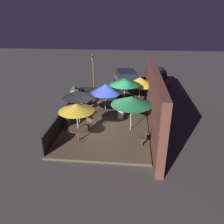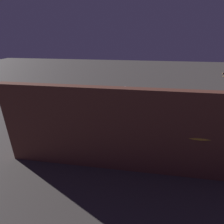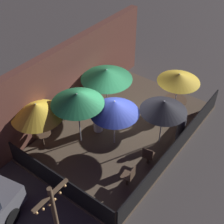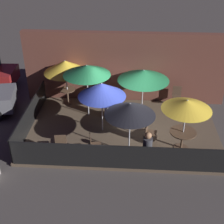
# 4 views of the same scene
# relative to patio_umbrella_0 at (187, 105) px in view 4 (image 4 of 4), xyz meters

# --- Properties ---
(ground_plane) EXTENTS (60.00, 60.00, 0.00)m
(ground_plane) POSITION_rel_patio_umbrella_0_xyz_m (-2.25, 1.16, -2.00)
(ground_plane) COLOR #423D3A
(patio_deck) EXTENTS (7.73, 4.96, 0.12)m
(patio_deck) POSITION_rel_patio_umbrella_0_xyz_m (-2.25, 1.16, -1.94)
(patio_deck) COLOR brown
(patio_deck) RESTS_ON ground_plane
(building_wall) EXTENTS (9.33, 0.36, 3.35)m
(building_wall) POSITION_rel_patio_umbrella_0_xyz_m (-2.25, 3.87, -0.33)
(building_wall) COLOR brown
(building_wall) RESTS_ON ground_plane
(fence_front) EXTENTS (7.53, 0.05, 0.95)m
(fence_front) POSITION_rel_patio_umbrella_0_xyz_m (-2.25, -1.27, -1.41)
(fence_front) COLOR black
(fence_front) RESTS_ON patio_deck
(fence_side_left) EXTENTS (0.05, 4.76, 0.95)m
(fence_side_left) POSITION_rel_patio_umbrella_0_xyz_m (-6.07, 1.16, -1.41)
(fence_side_left) COLOR black
(fence_side_left) RESTS_ON patio_deck
(patio_umbrella_0) EXTENTS (1.77, 1.77, 2.07)m
(patio_umbrella_0) POSITION_rel_patio_umbrella_0_xyz_m (0.00, 0.00, 0.00)
(patio_umbrella_0) COLOR #B2B2B7
(patio_umbrella_0) RESTS_ON patio_deck
(patio_umbrella_1) EXTENTS (1.95, 1.95, 2.13)m
(patio_umbrella_1) POSITION_rel_patio_umbrella_0_xyz_m (-4.89, 3.15, -0.02)
(patio_umbrella_1) COLOR #B2B2B7
(patio_umbrella_1) RESTS_ON patio_deck
(patio_umbrella_2) EXTENTS (1.87, 1.87, 2.12)m
(patio_umbrella_2) POSITION_rel_patio_umbrella_0_xyz_m (-3.07, 1.01, -0.03)
(patio_umbrella_2) COLOR #B2B2B7
(patio_umbrella_2) RESTS_ON patio_deck
(patio_umbrella_3) EXTENTS (1.77, 1.77, 2.10)m
(patio_umbrella_3) POSITION_rel_patio_umbrella_0_xyz_m (-1.97, -0.41, -0.01)
(patio_umbrella_3) COLOR #B2B2B7
(patio_umbrella_3) RESTS_ON patio_deck
(patio_umbrella_4) EXTENTS (1.98, 1.98, 2.37)m
(patio_umbrella_4) POSITION_rel_patio_umbrella_0_xyz_m (-3.79, 2.16, 0.27)
(patio_umbrella_4) COLOR #B2B2B7
(patio_umbrella_4) RESTS_ON patio_deck
(patio_umbrella_5) EXTENTS (2.22, 2.22, 2.01)m
(patio_umbrella_5) POSITION_rel_patio_umbrella_0_xyz_m (-1.44, 2.63, -0.10)
(patio_umbrella_5) COLOR #B2B2B7
(patio_umbrella_5) RESTS_ON patio_deck
(dining_table_0) EXTENTS (0.98, 0.98, 0.75)m
(dining_table_0) POSITION_rel_patio_umbrella_0_xyz_m (0.00, 0.00, -1.28)
(dining_table_0) COLOR #4C3828
(dining_table_0) RESTS_ON patio_deck
(dining_table_1) EXTENTS (0.72, 0.72, 0.73)m
(dining_table_1) POSITION_rel_patio_umbrella_0_xyz_m (-4.89, 3.15, -1.31)
(dining_table_1) COLOR #4C3828
(dining_table_1) RESTS_ON patio_deck
(patio_chair_0) EXTENTS (0.42, 0.42, 0.92)m
(patio_chair_0) POSITION_rel_patio_umbrella_0_xyz_m (0.16, 3.28, -1.38)
(patio_chair_0) COLOR #4C3828
(patio_chair_0) RESTS_ON patio_deck
(patio_chair_1) EXTENTS (0.49, 0.49, 0.90)m
(patio_chair_1) POSITION_rel_patio_umbrella_0_xyz_m (-1.20, 0.31, -1.39)
(patio_chair_1) COLOR #4C3828
(patio_chair_1) RESTS_ON patio_deck
(patio_chair_2) EXTENTS (0.47, 0.47, 0.90)m
(patio_chair_2) POSITION_rel_patio_umbrella_0_xyz_m (-3.23, -0.64, -1.40)
(patio_chair_2) COLOR #4C3828
(patio_chair_2) RESTS_ON patio_deck
(patio_chair_3) EXTENTS (0.45, 0.45, 0.91)m
(patio_chair_3) POSITION_rel_patio_umbrella_0_xyz_m (-4.41, -0.62, -1.39)
(patio_chair_3) COLOR #4C3828
(patio_chair_3) RESTS_ON patio_deck
(patron_0) EXTENTS (0.43, 0.43, 1.33)m
(patron_0) POSITION_rel_patio_umbrella_0_xyz_m (-1.34, -0.97, -1.27)
(patron_0) COLOR #333338
(patron_0) RESTS_ON patio_deck
(patron_1) EXTENTS (0.54, 0.54, 1.22)m
(patron_1) POSITION_rel_patio_umbrella_0_xyz_m (-2.87, 2.00, -1.34)
(patron_1) COLOR silver
(patron_1) RESTS_ON patio_deck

